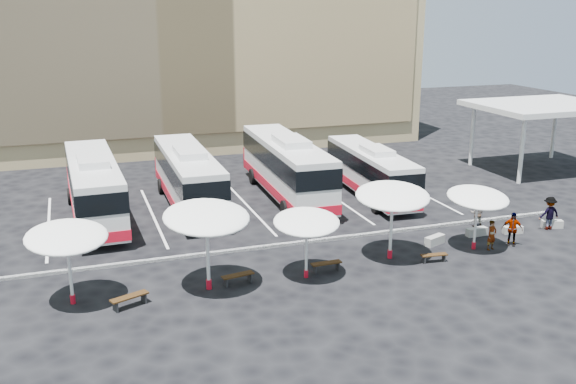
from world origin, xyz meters
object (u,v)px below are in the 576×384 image
object	(u,v)px
sunshade_4	(478,198)
conc_bench_3	(552,224)
conc_bench_0	(435,240)
sunshade_2	(307,222)
conc_bench_1	(477,232)
sunshade_3	(393,196)
wood_bench_2	(326,265)
bus_2	(286,165)
passenger_2	(512,229)
conc_bench_2	(513,230)
bus_3	(371,170)
wood_bench_0	(130,298)
sunshade_0	(67,237)
wood_bench_1	(238,277)
bus_0	(94,185)
passenger_1	(478,213)
passenger_0	(492,235)
sunshade_1	(206,217)
passenger_3	(549,213)
wood_bench_3	(434,256)
bus_1	(188,176)

from	to	relation	value
sunshade_4	conc_bench_3	bearing A→B (deg)	12.67
sunshade_4	conc_bench_0	size ratio (longest dim) A/B	2.71
sunshade_2	conc_bench_1	bearing A→B (deg)	11.82
sunshade_3	wood_bench_2	size ratio (longest dim) A/B	3.07
sunshade_2	sunshade_3	distance (m)	4.96
bus_2	passenger_2	size ratio (longest dim) A/B	7.30
bus_2	conc_bench_2	size ratio (longest dim) A/B	12.12
bus_3	wood_bench_0	world-z (taller)	bus_3
sunshade_0	wood_bench_1	bearing A→B (deg)	-2.61
bus_2	sunshade_4	bearing A→B (deg)	-61.41
bus_0	wood_bench_0	distance (m)	12.97
bus_3	passenger_2	xyz separation A→B (m)	(2.97, -10.95, -0.87)
passenger_1	wood_bench_1	bearing A→B (deg)	50.41
bus_0	sunshade_0	size ratio (longest dim) A/B	3.13
sunshade_3	passenger_0	xyz separation A→B (m)	(5.56, -0.64, -2.47)
conc_bench_2	conc_bench_0	bearing A→B (deg)	-178.71
conc_bench_3	passenger_2	distance (m)	4.41
sunshade_1	conc_bench_1	size ratio (longest dim) A/B	3.62
conc_bench_3	conc_bench_1	bearing A→B (deg)	176.80
conc_bench_2	passenger_0	size ratio (longest dim) A/B	0.69
sunshade_0	passenger_3	bearing A→B (deg)	2.76
bus_0	wood_bench_3	size ratio (longest dim) A/B	9.22
conc_bench_1	conc_bench_3	xyz separation A→B (m)	(4.90, -0.27, -0.00)
wood_bench_3	bus_1	bearing A→B (deg)	126.52
wood_bench_3	conc_bench_2	xyz separation A→B (m)	(6.45, 2.28, -0.11)
passenger_2	sunshade_4	bearing A→B (deg)	-147.91
wood_bench_2	wood_bench_3	bearing A→B (deg)	-6.76
bus_2	conc_bench_1	world-z (taller)	bus_2
bus_3	wood_bench_2	bearing A→B (deg)	-121.44
sunshade_2	conc_bench_2	distance (m)	13.52
bus_3	sunshade_0	distance (m)	22.07
bus_2	conc_bench_1	bearing A→B (deg)	-52.91
conc_bench_3	passenger_2	world-z (taller)	passenger_2
bus_2	bus_3	xyz separation A→B (m)	(5.38, -1.68, -0.36)
bus_0	sunshade_1	size ratio (longest dim) A/B	2.91
bus_0	wood_bench_1	world-z (taller)	bus_0
wood_bench_3	passenger_2	xyz separation A→B (m)	(5.14, 0.73, 0.60)
sunshade_2	wood_bench_2	distance (m)	2.67
bus_2	sunshade_3	distance (m)	12.30
bus_2	conc_bench_1	distance (m)	13.26
bus_1	sunshade_4	bearing A→B (deg)	-43.30
bus_0	passenger_2	bearing A→B (deg)	-31.47
sunshade_4	wood_bench_0	world-z (taller)	sunshade_4
wood_bench_0	passenger_1	xyz separation A→B (m)	(20.03, 4.08, 0.42)
sunshade_4	wood_bench_1	distance (m)	13.08
bus_0	wood_bench_2	distance (m)	15.72
bus_2	wood_bench_1	bearing A→B (deg)	-115.49
sunshade_2	sunshade_4	xyz separation A→B (m)	(9.63, 0.62, 0.07)
wood_bench_2	conc_bench_1	size ratio (longest dim) A/B	1.25
bus_3	wood_bench_2	size ratio (longest dim) A/B	7.39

